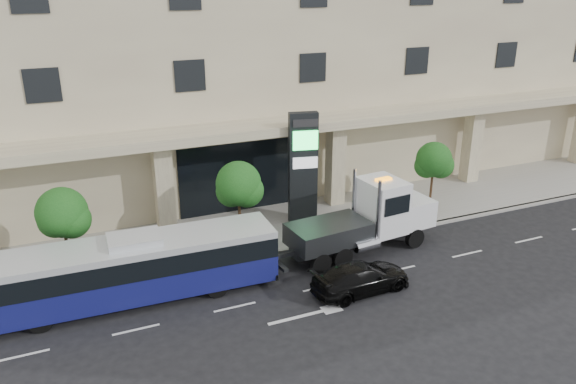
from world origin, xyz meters
name	(u,v)px	position (x,y,z in m)	size (l,w,h in m)	color
ground	(307,272)	(0.00, 0.00, 0.00)	(120.00, 120.00, 0.00)	black
sidewalk	(267,229)	(0.00, 5.00, 0.07)	(120.00, 6.00, 0.15)	gray
curb	(290,252)	(0.00, 2.00, 0.07)	(120.00, 0.30, 0.15)	gray
convention_center	(205,24)	(0.00, 15.42, 9.97)	(60.00, 17.60, 20.00)	tan
tree_left	(63,216)	(-9.97, 3.59, 3.11)	(2.27, 2.20, 4.22)	#422B19
tree_mid	(239,187)	(-1.97, 3.59, 3.26)	(2.28, 2.20, 4.38)	#422B19
tree_right	(434,162)	(9.53, 3.59, 3.04)	(2.10, 2.00, 4.04)	#422B19
city_bus	(137,267)	(-7.46, 0.71, 1.49)	(11.66, 2.84, 2.93)	black
tow_truck	(369,219)	(3.73, 0.91, 1.64)	(8.80, 2.83, 3.99)	#2D3033
black_sedan	(361,278)	(1.41, -2.43, 0.65)	(1.82, 4.47, 1.30)	black
signage_pylon	(303,168)	(2.10, 5.05, 3.24)	(1.60, 0.87, 6.09)	black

